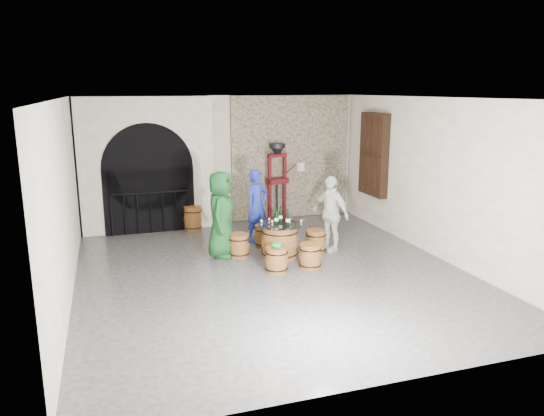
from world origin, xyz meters
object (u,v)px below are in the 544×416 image
object	(u,v)px
barrel_stool_near_left	(277,260)
person_blue	(257,206)
barrel_stool_left	(239,245)
barrel_stool_far	(264,236)
barrel_stool_near_right	(310,256)
wine_bottle_right	(280,216)
corking_press	(277,177)
barrel_table	(280,241)
barrel_stool_right	(316,241)
side_barrel	(193,218)
wine_bottle_center	(288,219)
wine_bottle_left	(276,218)
person_green	(221,214)
person_white	(330,213)

from	to	relation	value
barrel_stool_near_left	person_blue	bearing A→B (deg)	83.90
barrel_stool_left	barrel_stool_near_left	bearing A→B (deg)	-67.91
barrel_stool_far	barrel_stool_near_right	size ratio (longest dim) A/B	1.00
barrel_stool_left	wine_bottle_right	size ratio (longest dim) A/B	1.47
corking_press	person_blue	bearing A→B (deg)	-133.04
barrel_table	barrel_stool_right	size ratio (longest dim) A/B	1.91
barrel_stool_right	barrel_stool_near_left	bearing A→B (deg)	-142.74
barrel_stool_near_right	side_barrel	distance (m)	3.78
wine_bottle_center	corking_press	xyz separation A→B (m)	(0.72, 2.82, 0.34)
wine_bottle_right	side_barrel	world-z (taller)	wine_bottle_right
barrel_stool_far	wine_bottle_left	xyz separation A→B (m)	(0.00, -0.82, 0.60)
barrel_stool_near_right	barrel_stool_near_left	bearing A→B (deg)	-178.92
person_green	person_blue	xyz separation A→B (m)	(1.00, 0.80, -0.06)
barrel_stool_near_left	barrel_stool_right	bearing A→B (deg)	37.26
wine_bottle_center	wine_bottle_right	world-z (taller)	same
barrel_stool_right	corking_press	xyz separation A→B (m)	(0.01, 2.59, 0.94)
wine_bottle_right	corking_press	world-z (taller)	corking_press
barrel_stool_left	person_blue	xyz separation A→B (m)	(0.66, 0.94, 0.58)
barrel_stool_left	wine_bottle_center	distance (m)	1.17
person_white	barrel_stool_near_right	bearing A→B (deg)	-65.80
barrel_stool_near_left	wine_bottle_left	xyz separation A→B (m)	(0.26, 0.79, 0.60)
person_white	barrel_stool_near_left	bearing A→B (deg)	-82.47
barrel_stool_left	person_white	size ratio (longest dim) A/B	0.30
wine_bottle_left	side_barrel	world-z (taller)	wine_bottle_left
person_green	wine_bottle_left	world-z (taller)	person_green
barrel_table	wine_bottle_left	size ratio (longest dim) A/B	2.80
barrel_stool_near_right	barrel_stool_right	bearing A→B (deg)	61.36
person_white	person_green	bearing A→B (deg)	-122.04
barrel_stool_near_right	person_blue	world-z (taller)	person_blue
barrel_table	wine_bottle_right	size ratio (longest dim) A/B	2.80
barrel_stool_near_left	person_white	bearing A→B (deg)	31.80
barrel_stool_near_right	person_green	world-z (taller)	person_green
person_blue	barrel_stool_near_left	bearing A→B (deg)	-124.96
barrel_table	person_blue	size ratio (longest dim) A/B	0.56
barrel_stool_right	wine_bottle_center	world-z (taller)	wine_bottle_center
barrel_stool_left	person_white	world-z (taller)	person_white
barrel_table	person_blue	xyz separation A→B (m)	(-0.11, 1.26, 0.47)
barrel_table	wine_bottle_right	distance (m)	0.52
barrel_stool_near_right	barrel_stool_far	bearing A→B (deg)	105.10
person_green	person_white	world-z (taller)	person_green
barrel_stool_right	person_green	world-z (taller)	person_green
barrel_stool_near_left	person_blue	xyz separation A→B (m)	(0.22, 2.04, 0.58)
person_blue	wine_bottle_center	world-z (taller)	person_blue
barrel_stool_near_right	wine_bottle_center	xyz separation A→B (m)	(-0.24, 0.64, 0.60)
barrel_stool_near_left	side_barrel	size ratio (longest dim) A/B	0.80
barrel_stool_left	wine_bottle_right	bearing A→B (deg)	-10.18
barrel_table	barrel_stool_near_left	size ratio (longest dim) A/B	1.91
wine_bottle_center	barrel_stool_far	bearing A→B (deg)	101.46
barrel_stool_near_left	barrel_table	bearing A→B (deg)	66.97
barrel_stool_left	barrel_stool_far	size ratio (longest dim) A/B	1.00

